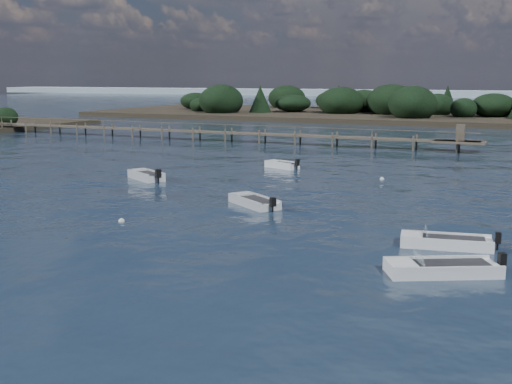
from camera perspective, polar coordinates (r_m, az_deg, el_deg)
The scene contains 11 objects.
ground at distance 79.41m, azimuth 15.81°, elevation 4.50°, with size 400.00×400.00×0.00m, color #142130.
tender_far_white at distance 52.56m, azimuth 2.33°, elevation 2.31°, with size 3.29×2.10×1.11m.
dinghy_mid_grey at distance 37.16m, azimuth -0.17°, elevation -1.00°, with size 3.87×3.33×1.03m.
dinghy_mid_white_b at distance 29.42m, azimuth 16.50°, elevation -4.44°, with size 4.28×2.11×1.04m.
tender_far_grey at distance 47.28m, azimuth -9.73°, elevation 1.31°, with size 3.72×2.92×1.23m.
dinghy_mid_white_a at distance 25.40m, azimuth 16.20°, elevation -6.73°, with size 4.44×3.32×1.05m.
buoy_b at distance 26.05m, azimuth 15.69°, elevation -6.60°, with size 0.32×0.32×0.32m, color silver.
buoy_c at distance 33.88m, azimuth -11.87°, elevation -2.56°, with size 0.32×0.32×0.32m, color silver.
buoy_e at distance 47.65m, azimuth 11.14°, elevation 1.12°, with size 0.32×0.32×0.32m, color silver.
jetty at distance 74.45m, azimuth -2.47°, elevation 5.28°, with size 64.50×3.20×3.40m.
distant_haze at distance 268.34m, azimuth 2.11°, elevation 8.62°, with size 280.00×20.00×2.40m, color #90A5B2.
Camera 1 is at (11.76, -18.19, 7.35)m, focal length 45.00 mm.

